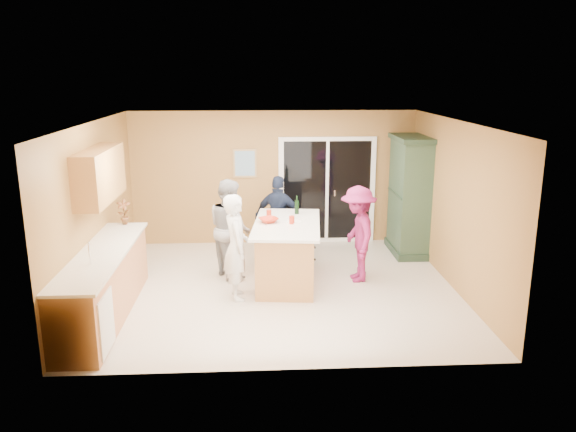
{
  "coord_description": "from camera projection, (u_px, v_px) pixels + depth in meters",
  "views": [
    {
      "loc": [
        -0.32,
        -8.28,
        3.31
      ],
      "look_at": [
        0.15,
        0.1,
        1.15
      ],
      "focal_mm": 35.0,
      "sensor_mm": 36.0,
      "label": 1
    }
  ],
  "objects": [
    {
      "name": "green_hutch",
      "position": [
        410.0,
        197.0,
        10.35
      ],
      "size": [
        0.63,
        1.19,
        2.19
      ],
      "color": "#223827",
      "rests_on": "floor"
    },
    {
      "name": "wall_left",
      "position": [
        95.0,
        211.0,
        8.37
      ],
      "size": [
        0.1,
        5.0,
        2.6
      ],
      "primitive_type": "cube",
      "color": "tan",
      "rests_on": "ground"
    },
    {
      "name": "left_cabinet_run",
      "position": [
        101.0,
        289.0,
        7.58
      ],
      "size": [
        0.65,
        3.05,
        1.24
      ],
      "color": "#BF774A",
      "rests_on": "floor"
    },
    {
      "name": "sliding_door",
      "position": [
        327.0,
        190.0,
        11.02
      ],
      "size": [
        1.9,
        0.07,
        2.1
      ],
      "color": "white",
      "rests_on": "floor"
    },
    {
      "name": "upper_cabinets",
      "position": [
        100.0,
        175.0,
        8.04
      ],
      "size": [
        0.35,
        1.6,
        0.75
      ],
      "primitive_type": "cube",
      "color": "#BF774A",
      "rests_on": "wall_left"
    },
    {
      "name": "wall_front",
      "position": [
        288.0,
        262.0,
        6.1
      ],
      "size": [
        5.5,
        0.1,
        2.6
      ],
      "primitive_type": "cube",
      "color": "tan",
      "rests_on": "ground"
    },
    {
      "name": "framed_picture",
      "position": [
        245.0,
        163.0,
        10.81
      ],
      "size": [
        0.46,
        0.04,
        0.56
      ],
      "color": "#A18150",
      "rests_on": "wall_back"
    },
    {
      "name": "wall_back",
      "position": [
        273.0,
        178.0,
        10.94
      ],
      "size": [
        5.5,
        0.1,
        2.6
      ],
      "primitive_type": "cube",
      "color": "tan",
      "rests_on": "ground"
    },
    {
      "name": "wine_bottle",
      "position": [
        297.0,
        207.0,
        9.4
      ],
      "size": [
        0.07,
        0.07,
        0.31
      ],
      "rotation": [
        0.0,
        0.0,
        0.18
      ],
      "color": "black",
      "rests_on": "kitchen_island"
    },
    {
      "name": "white_plate",
      "position": [
        294.0,
        222.0,
        8.9
      ],
      "size": [
        0.29,
        0.29,
        0.02
      ],
      "primitive_type": "cylinder",
      "rotation": [
        0.0,
        0.0,
        0.26
      ],
      "color": "white",
      "rests_on": "kitchen_island"
    },
    {
      "name": "tumbler_far",
      "position": [
        269.0,
        214.0,
        9.2
      ],
      "size": [
        0.09,
        0.09,
        0.12
      ],
      "primitive_type": "cylinder",
      "rotation": [
        0.0,
        0.0,
        0.03
      ],
      "color": "#AD2713",
      "rests_on": "kitchen_island"
    },
    {
      "name": "kitchen_island",
      "position": [
        287.0,
        255.0,
        8.99
      ],
      "size": [
        1.22,
        1.99,
        0.99
      ],
      "rotation": [
        0.0,
        0.0,
        -0.1
      ],
      "color": "#BF774A",
      "rests_on": "floor"
    },
    {
      "name": "tulip_vase",
      "position": [
        124.0,
        212.0,
        8.93
      ],
      "size": [
        0.23,
        0.17,
        0.42
      ],
      "primitive_type": "imported",
      "rotation": [
        0.0,
        0.0,
        0.1
      ],
      "color": "#B2111B",
      "rests_on": "left_cabinet_run"
    },
    {
      "name": "serving_bowl",
      "position": [
        268.0,
        220.0,
        8.89
      ],
      "size": [
        0.39,
        0.39,
        0.07
      ],
      "primitive_type": "imported",
      "rotation": [
        0.0,
        0.0,
        0.44
      ],
      "color": "#AD2713",
      "rests_on": "kitchen_island"
    },
    {
      "name": "woman_magenta",
      "position": [
        358.0,
        234.0,
        9.02
      ],
      "size": [
        0.63,
        1.03,
        1.56
      ],
      "primitive_type": "imported",
      "rotation": [
        0.0,
        0.0,
        -1.52
      ],
      "color": "#7D1B5A",
      "rests_on": "floor"
    },
    {
      "name": "wall_right",
      "position": [
        456.0,
        206.0,
        8.67
      ],
      "size": [
        0.1,
        5.0,
        2.6
      ],
      "primitive_type": "cube",
      "color": "tan",
      "rests_on": "ground"
    },
    {
      "name": "woman_navy",
      "position": [
        279.0,
        218.0,
        10.09
      ],
      "size": [
        0.96,
        0.62,
        1.53
      ],
      "primitive_type": "imported",
      "rotation": [
        0.0,
        0.0,
        2.84
      ],
      "color": "#1B243B",
      "rests_on": "floor"
    },
    {
      "name": "ceiling",
      "position": [
        278.0,
        122.0,
        8.2
      ],
      "size": [
        5.5,
        5.0,
        0.1
      ],
      "primitive_type": "cube",
      "color": "silver",
      "rests_on": "wall_back"
    },
    {
      "name": "woman_white",
      "position": [
        236.0,
        247.0,
        8.29
      ],
      "size": [
        0.48,
        0.64,
        1.6
      ],
      "primitive_type": "imported",
      "rotation": [
        0.0,
        0.0,
        1.75
      ],
      "color": "white",
      "rests_on": "floor"
    },
    {
      "name": "floor",
      "position": [
        279.0,
        288.0,
        8.85
      ],
      "size": [
        5.5,
        5.5,
        0.0
      ],
      "primitive_type": "plane",
      "color": "beige",
      "rests_on": "ground"
    },
    {
      "name": "tumbler_near",
      "position": [
        292.0,
        220.0,
        8.8
      ],
      "size": [
        0.1,
        0.1,
        0.13
      ],
      "primitive_type": "cylinder",
      "rotation": [
        0.0,
        0.0,
        -0.12
      ],
      "color": "#AD2713",
      "rests_on": "kitchen_island"
    },
    {
      "name": "woman_grey",
      "position": [
        230.0,
        228.0,
        9.24
      ],
      "size": [
        0.91,
        0.99,
        1.63
      ],
      "primitive_type": "imported",
      "rotation": [
        0.0,
        0.0,
        2.03
      ],
      "color": "#969799",
      "rests_on": "floor"
    }
  ]
}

